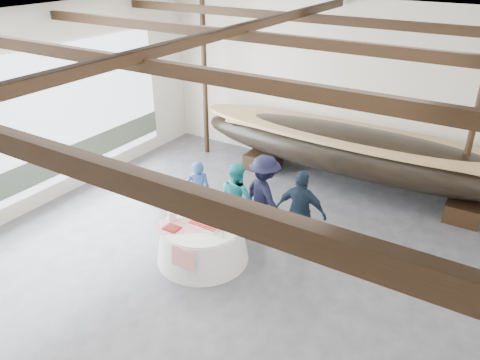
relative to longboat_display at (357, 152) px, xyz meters
The scene contains 13 objects.
floor 5.32m from the longboat_display, 101.99° to the right, with size 10.00×12.00×0.01m, color #3D3D42.
wall_back 1.85m from the longboat_display, 140.26° to the left, with size 10.00×0.02×4.50m, color silver.
wall_left 8.03m from the longboat_display, 140.02° to the right, with size 0.02×12.00×4.50m, color silver.
ceiling 6.25m from the longboat_display, 101.99° to the right, with size 10.00×12.00×0.01m, color white.
pavilion_structure 5.28m from the longboat_display, 104.33° to the right, with size 9.80×11.76×4.50m.
open_bay 7.33m from the longboat_display, 145.79° to the right, with size 0.03×7.00×3.20m.
longboat_display is the anchor object (origin of this frame).
banquet_table 4.72m from the longboat_display, 109.12° to the right, with size 1.82×1.82×0.78m.
tabletop_items 4.58m from the longboat_display, 110.30° to the right, with size 1.66×1.46×0.40m.
guest_woman_blue 4.10m from the longboat_display, 127.08° to the right, with size 0.54×0.35×1.47m, color navy.
guest_woman_teal 3.55m from the longboat_display, 114.93° to the right, with size 0.79×0.62×1.63m, color teal.
guest_man_left 3.11m from the longboat_display, 108.07° to the right, with size 1.17×0.67×1.81m, color black.
guest_man_right 3.14m from the longboat_display, 90.66° to the right, with size 1.04×0.43×1.77m, color black.
Camera 1 is at (4.23, -5.43, 5.64)m, focal length 35.00 mm.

